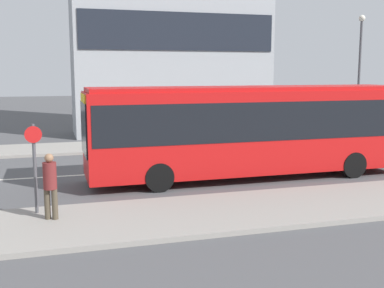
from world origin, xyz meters
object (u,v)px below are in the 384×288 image
(parked_car_0, at_px, (359,132))
(bus_stop_sign, at_px, (35,161))
(city_bus, at_px, (250,126))
(street_lamp, at_px, (360,63))
(pedestrian_near_stop, at_px, (50,182))

(parked_car_0, relative_size, bus_stop_sign, 1.71)
(city_bus, height_order, street_lamp, street_lamp)
(pedestrian_near_stop, bearing_deg, parked_car_0, 53.61)
(city_bus, height_order, pedestrian_near_stop, city_bus)
(pedestrian_near_stop, distance_m, bus_stop_sign, 0.88)
(city_bus, relative_size, pedestrian_near_stop, 6.93)
(pedestrian_near_stop, bearing_deg, street_lamp, 56.54)
(pedestrian_near_stop, relative_size, street_lamp, 0.25)
(parked_car_0, height_order, bus_stop_sign, bus_stop_sign)
(city_bus, distance_m, pedestrian_near_stop, 7.94)
(bus_stop_sign, height_order, street_lamp, street_lamp)
(parked_car_0, bearing_deg, pedestrian_near_stop, -149.54)
(bus_stop_sign, distance_m, street_lamp, 20.57)
(street_lamp, bearing_deg, parked_car_0, -121.80)
(city_bus, bearing_deg, pedestrian_near_stop, -151.89)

